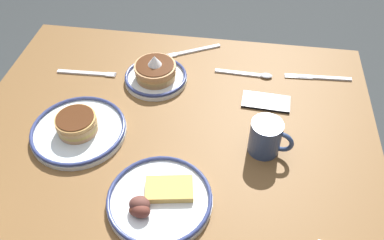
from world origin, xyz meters
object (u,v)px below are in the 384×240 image
Objects in this scene: plate_center_pancakes at (156,74)px; fork_far at (194,51)px; butter_knife at (318,77)px; plate_far_companion at (159,199)px; coffee_mug at (266,137)px; cell_phone at (266,102)px; fork_near at (87,73)px; tea_spoon at (252,74)px; plate_near_main at (78,129)px.

plate_center_pancakes is 0.20m from fork_far.
fork_far is 0.84× the size of butter_knife.
plate_center_pancakes is at bearing 60.90° from fork_far.
coffee_mug is (-0.25, -0.21, 0.04)m from plate_far_companion.
cell_phone reaches higher than fork_near.
tea_spoon is (-0.30, -0.07, -0.02)m from plate_center_pancakes.
fork_far is (-0.10, -0.17, -0.02)m from plate_center_pancakes.
plate_center_pancakes is at bearing 13.22° from tea_spoon.
plate_near_main is 1.85× the size of cell_phone.
butter_knife is at bearing -170.28° from plate_center_pancakes.
fork_near is at bearing 7.54° from tea_spoon.
plate_far_companion is 0.62m from fork_far.
fork_far is (-0.33, -0.17, 0.00)m from fork_near.
plate_center_pancakes is 1.39× the size of cell_phone.
fork_far is at bearing -38.64° from cell_phone.
coffee_mug is at bearing 63.11° from butter_knife.
butter_knife is at bearing -175.38° from tea_spoon.
plate_far_companion is 1.20× the size of butter_knife.
plate_near_main is at bearing 24.53° from cell_phone.
butter_knife is (-0.52, -0.09, -0.02)m from plate_center_pancakes.
fork_far is 0.23m from tea_spoon.
cell_phone is 0.59m from fork_near.
plate_near_main is at bearing 1.77° from coffee_mug.
fork_near is 1.05× the size of tea_spoon.
plate_center_pancakes is 0.93× the size of butter_knife.
plate_near_main is 0.77m from butter_knife.
plate_far_companion is at bearing 52.23° from butter_knife.
plate_near_main reaches higher than cell_phone.
fork_near is (0.58, -0.24, -0.05)m from coffee_mug.
butter_knife is at bearing -127.77° from plate_far_companion.
plate_far_companion is 0.56m from fork_near.
coffee_mug is at bearing 98.37° from tea_spoon.
tea_spoon is (-0.47, -0.33, -0.02)m from plate_near_main.
cell_phone is (-0.00, -0.19, -0.05)m from coffee_mug.
fork_far is 0.43m from butter_knife.
coffee_mug is at bearing 121.36° from fork_far.
plate_center_pancakes is (-0.17, -0.26, 0.01)m from plate_near_main.
plate_near_main reaches higher than plate_far_companion.
fork_far is at bearing -119.10° from plate_center_pancakes.
coffee_mug is 0.49m from fork_far.
fork_near is at bearing -0.12° from plate_center_pancakes.
plate_near_main is 1.24× the size of butter_knife.
cell_phone is 0.13m from tea_spoon.
fork_near is (0.58, -0.05, -0.00)m from cell_phone.
fork_near and fork_far have the same top height.
coffee_mug is at bearing 157.39° from fork_near.
fork_far is at bearing -121.32° from plate_near_main.
plate_center_pancakes reaches higher than fork_far.
cell_phone is 0.22m from butter_knife.
tea_spoon reaches higher than cell_phone.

